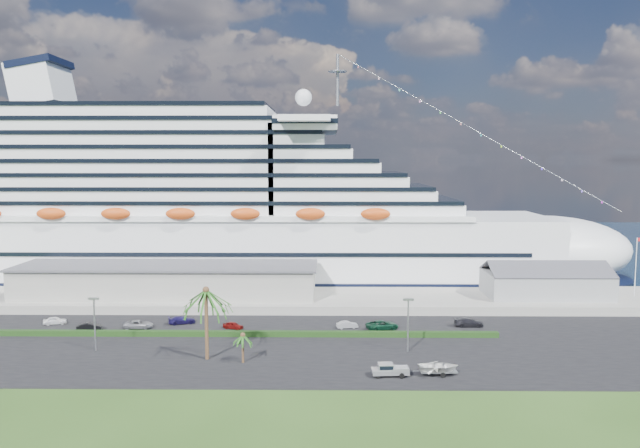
{
  "coord_description": "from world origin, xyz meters",
  "views": [
    {
      "loc": [
        7.72,
        -84.98,
        29.26
      ],
      "look_at": [
        6.31,
        30.0,
        17.49
      ],
      "focal_mm": 35.0,
      "sensor_mm": 36.0,
      "label": 1
    }
  ],
  "objects_px": {
    "parked_car_3": "(182,320)",
    "pickup_truck": "(389,369)",
    "cruise_ship": "(206,213)",
    "boat_trailer": "(439,367)"
  },
  "relations": [
    {
      "from": "boat_trailer",
      "to": "cruise_ship",
      "type": "bearing_deg",
      "value": 123.7
    },
    {
      "from": "parked_car_3",
      "to": "pickup_truck",
      "type": "xyz_separation_m",
      "value": [
        34.51,
        -26.9,
        0.28
      ]
    },
    {
      "from": "cruise_ship",
      "to": "boat_trailer",
      "type": "relative_size",
      "value": 30.33
    },
    {
      "from": "pickup_truck",
      "to": "boat_trailer",
      "type": "bearing_deg",
      "value": 4.12
    },
    {
      "from": "cruise_ship",
      "to": "parked_car_3",
      "type": "xyz_separation_m",
      "value": [
        3.15,
        -40.13,
        -15.88
      ]
    },
    {
      "from": "cruise_ship",
      "to": "pickup_truck",
      "type": "relative_size",
      "value": 37.38
    },
    {
      "from": "pickup_truck",
      "to": "parked_car_3",
      "type": "bearing_deg",
      "value": 142.07
    },
    {
      "from": "parked_car_3",
      "to": "pickup_truck",
      "type": "height_order",
      "value": "pickup_truck"
    },
    {
      "from": "cruise_ship",
      "to": "pickup_truck",
      "type": "distance_m",
      "value": 78.45
    },
    {
      "from": "parked_car_3",
      "to": "pickup_truck",
      "type": "bearing_deg",
      "value": -147.41
    }
  ]
}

